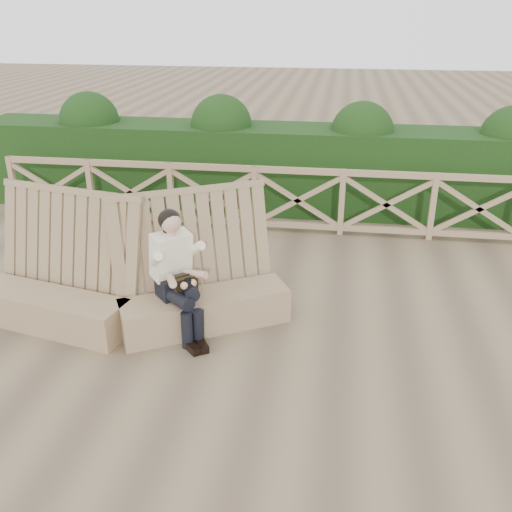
# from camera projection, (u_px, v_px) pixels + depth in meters

# --- Properties ---
(ground) EXTENTS (60.00, 60.00, 0.00)m
(ground) POSITION_uv_depth(u_px,v_px,m) (270.00, 345.00, 6.40)
(ground) COLOR brown
(ground) RESTS_ON ground
(bench) EXTENTS (3.80, 1.63, 1.55)m
(bench) POSITION_uv_depth(u_px,v_px,m) (127.00, 293.00, 6.69)
(bench) COLOR #896C4E
(bench) RESTS_ON ground
(woman) EXTENTS (0.82, 0.91, 1.46)m
(woman) POSITION_uv_depth(u_px,v_px,m) (177.00, 271.00, 6.39)
(woman) COLOR black
(woman) RESTS_ON ground
(guardrail) EXTENTS (10.10, 0.09, 1.10)m
(guardrail) POSITION_uv_depth(u_px,v_px,m) (297.00, 200.00, 9.33)
(guardrail) COLOR #977858
(guardrail) RESTS_ON ground
(hedge) EXTENTS (12.00, 1.20, 1.50)m
(hedge) POSITION_uv_depth(u_px,v_px,m) (303.00, 169.00, 10.34)
(hedge) COLOR black
(hedge) RESTS_ON ground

